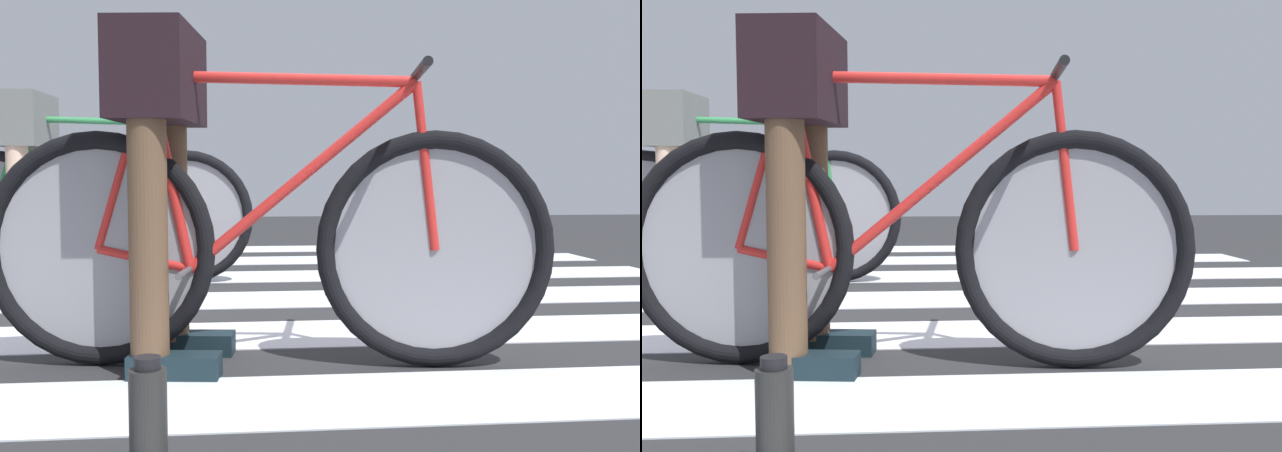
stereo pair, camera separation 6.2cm
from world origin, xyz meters
TOP-DOWN VIEW (x-y plane):
  - ground at (0.00, 0.00)m, footprint 18.00×14.00m
  - crosswalk_markings at (-0.02, -0.09)m, footprint 5.35×5.74m
  - bicycle_1_of_2 at (0.24, -0.87)m, footprint 1.73×0.52m
  - cyclist_1_of_2 at (-0.07, -0.83)m, footprint 0.35×0.43m
  - bicycle_2_of_2 at (-0.66, 0.86)m, footprint 1.74×0.52m
  - cyclist_2_of_2 at (-0.97, 0.88)m, footprint 0.33×0.42m
  - water_bottle at (-0.00, -1.68)m, footprint 0.07×0.07m

SIDE VIEW (x-z plane):
  - ground at x=0.00m, z-range 0.00..0.02m
  - crosswalk_markings at x=-0.02m, z-range 0.02..0.02m
  - water_bottle at x=0.00m, z-range 0.01..0.26m
  - bicycle_1_of_2 at x=0.24m, z-range -0.06..0.87m
  - bicycle_2_of_2 at x=-0.66m, z-range -0.06..0.87m
  - cyclist_2_of_2 at x=-0.97m, z-range 0.17..1.18m
  - cyclist_1_of_2 at x=-0.07m, z-range 0.17..1.19m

